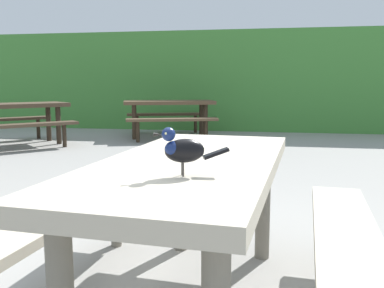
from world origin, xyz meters
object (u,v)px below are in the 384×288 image
Objects in this scene: bird_grackle at (182,149)px; picnic_table_foreground at (192,197)px; picnic_table_mid_left at (13,114)px; picnic_table_mid_right at (169,110)px.

picnic_table_foreground is at bearing 95.13° from bird_grackle.
picnic_table_mid_left and picnic_table_mid_right have the same top height.
picnic_table_mid_left is at bearing 130.23° from picnic_table_foreground.
picnic_table_foreground is 0.77× the size of picnic_table_mid_left.
picnic_table_foreground is 6.72× the size of bird_grackle.
picnic_table_mid_left is 2.92m from picnic_table_mid_right.
bird_grackle is at bearing -75.97° from picnic_table_mid_right.
picnic_table_mid_right is (2.39, 1.67, 0.00)m from picnic_table_mid_left.
picnic_table_foreground is at bearing -49.77° from picnic_table_mid_left.
picnic_table_foreground is 6.70m from picnic_table_mid_right.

